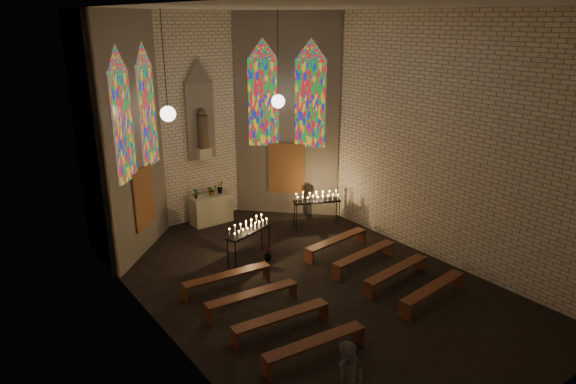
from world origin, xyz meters
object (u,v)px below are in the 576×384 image
object	(u,v)px
aisle_flower_pot	(268,254)
votive_stand_right	(317,199)
votive_stand_left	(249,229)
altar	(211,209)

from	to	relation	value
aisle_flower_pot	votive_stand_right	distance (m)	3.12
aisle_flower_pot	votive_stand_right	world-z (taller)	votive_stand_right
aisle_flower_pot	votive_stand_left	bearing A→B (deg)	143.89
votive_stand_left	votive_stand_right	size ratio (longest dim) A/B	1.02
votive_stand_right	votive_stand_left	bearing A→B (deg)	-141.96
votive_stand_left	votive_stand_right	xyz separation A→B (m)	(3.23, 0.82, -0.00)
votive_stand_left	altar	bearing A→B (deg)	64.55
votive_stand_right	aisle_flower_pot	bearing A→B (deg)	-134.00
altar	aisle_flower_pot	world-z (taller)	altar
altar	votive_stand_left	xyz separation A→B (m)	(-0.52, -3.26, 0.50)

